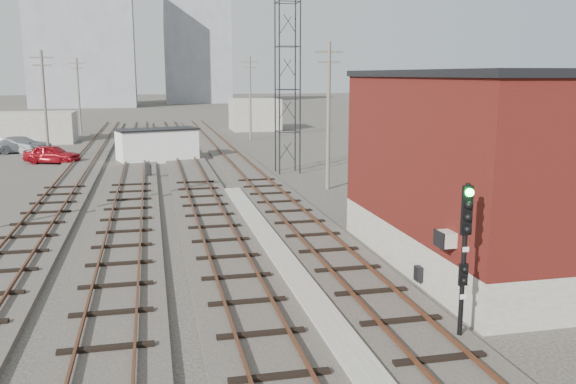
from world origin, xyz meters
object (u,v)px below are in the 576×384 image
object	(u,v)px
switch_stand	(149,171)
car_grey	(23,145)
site_trailer	(157,145)
signal_mast	(465,249)
car_silver	(11,146)
car_red	(52,154)

from	to	relation	value
switch_stand	car_grey	distance (m)	20.33
site_trailer	car_grey	world-z (taller)	site_trailer
signal_mast	switch_stand	world-z (taller)	signal_mast
switch_stand	signal_mast	bearing A→B (deg)	-62.37
switch_stand	car_silver	bearing A→B (deg)	138.18
site_trailer	car_silver	bearing A→B (deg)	131.14
signal_mast	car_grey	distance (m)	49.62
car_red	signal_mast	bearing A→B (deg)	-137.21
signal_mast	car_silver	distance (m)	49.90
switch_stand	car_red	size ratio (longest dim) A/B	0.26
site_trailer	car_grey	bearing A→B (deg)	128.48
signal_mast	switch_stand	distance (m)	29.92
site_trailer	car_grey	distance (m)	14.79
signal_mast	car_red	distance (m)	41.01
switch_stand	site_trailer	size ratio (longest dim) A/B	0.16
switch_stand	site_trailer	bearing A→B (deg)	97.07
site_trailer	car_red	distance (m)	8.39
switch_stand	car_red	world-z (taller)	car_red
switch_stand	site_trailer	xyz separation A→B (m)	(0.70, 8.27, 0.83)
switch_stand	site_trailer	distance (m)	8.34
car_red	site_trailer	bearing A→B (deg)	-75.52
switch_stand	car_red	bearing A→B (deg)	141.84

